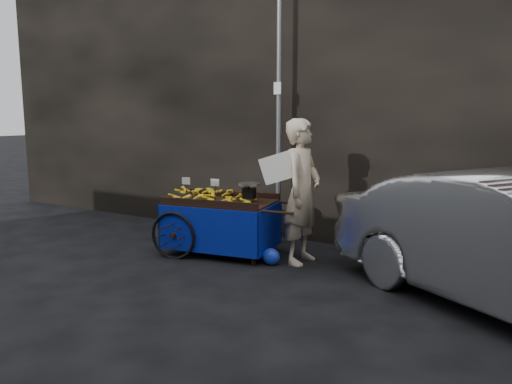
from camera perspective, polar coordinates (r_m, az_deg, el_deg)
The scene contains 6 objects.
ground at distance 7.09m, azimuth -4.72°, elevation -7.62°, with size 80.00×80.00×0.00m, color black.
building_wall at distance 8.88m, azimuth 7.30°, elevation 11.97°, with size 13.50×2.00×5.00m.
street_pole at distance 7.74m, azimuth 2.63°, elevation 8.84°, with size 0.12×0.10×4.00m.
banana_cart at distance 7.25m, azimuth -4.34°, elevation -1.60°, with size 2.20×1.27×1.13m.
vendor at distance 6.74m, azimuth 5.27°, elevation 0.05°, with size 0.75×0.72×1.96m.
plastic_bag at distance 6.78m, azimuth 1.72°, elevation -7.39°, with size 0.25×0.20×0.23m, color #1A37C4.
Camera 1 is at (4.00, -5.50, 2.02)m, focal length 35.00 mm.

